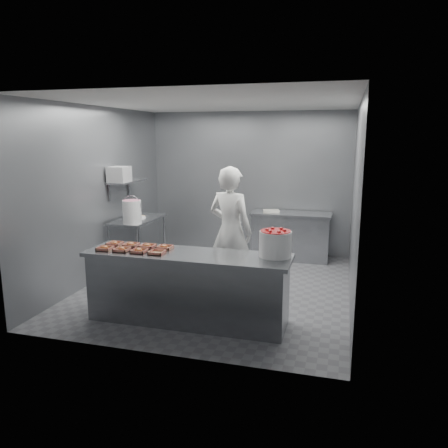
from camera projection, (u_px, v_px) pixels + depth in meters
The scene contains 24 objects.
floor at pixel (218, 286), 6.88m from camera, with size 4.50×4.50×0.00m, color #4C4C51.
ceiling at pixel (217, 103), 6.32m from camera, with size 4.50×4.50×0.00m, color white.
wall_back at pixel (249, 183), 8.73m from camera, with size 4.00×0.04×2.80m, color slate.
wall_left at pixel (100, 194), 7.13m from camera, with size 0.04×4.50×2.80m, color slate.
wall_right at pixel (355, 204), 6.08m from camera, with size 0.04×4.50×2.80m, color slate.
service_counter at pixel (188, 287), 5.52m from camera, with size 2.60×0.70×0.90m.
prep_table at pixel (138, 235), 7.76m from camera, with size 0.60×1.20×0.90m.
back_counter at pixel (291, 236), 8.35m from camera, with size 1.50×0.60×0.90m.
wall_shelf at pixel (127, 181), 7.62m from camera, with size 0.35×0.90×0.03m, color slate.
tray_0 at pixel (105, 248), 5.59m from camera, with size 0.19×0.18×0.06m.
tray_1 at pixel (122, 249), 5.52m from camera, with size 0.19×0.18×0.06m.
tray_2 at pixel (139, 251), 5.46m from camera, with size 0.19×0.18×0.06m.
tray_3 at pixel (157, 252), 5.40m from camera, with size 0.19×0.18×0.04m.
tray_4 at pixel (115, 243), 5.82m from camera, with size 0.19×0.18×0.06m.
tray_5 at pixel (131, 245), 5.76m from camera, with size 0.19×0.18×0.06m.
tray_6 at pixel (148, 246), 5.70m from camera, with size 0.19×0.18×0.06m.
tray_7 at pixel (165, 247), 5.63m from camera, with size 0.19×0.18×0.06m.
worker at pixel (230, 231), 6.43m from camera, with size 0.70×0.46×1.91m, color white.
strawberry_tub at pixel (275, 243), 5.25m from camera, with size 0.39×0.39×0.32m.
glaze_bucket at pixel (132, 211), 7.21m from camera, with size 0.32×0.31×0.47m.
bucket_lid at pixel (137, 218), 7.69m from camera, with size 0.30×0.30×0.02m, color silver.
rag at pixel (140, 216), 7.86m from camera, with size 0.15×0.13×0.02m, color #CCB28C.
appliance at pixel (119, 174), 7.33m from camera, with size 0.31×0.35×0.26m, color gray.
paper_stack at pixel (271, 211), 8.36m from camera, with size 0.30×0.22×0.04m, color silver.
Camera 1 is at (1.85, -6.28, 2.34)m, focal length 35.00 mm.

